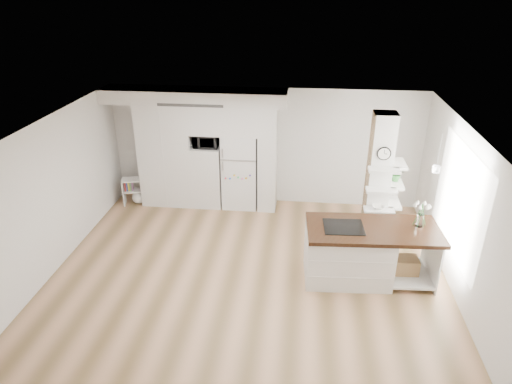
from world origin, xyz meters
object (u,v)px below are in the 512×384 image
refrigerator (240,170)px  bookshelf (136,192)px  kitchen_island (355,252)px  floor_plant_a (397,238)px

refrigerator → bookshelf: size_ratio=2.79×
kitchen_island → floor_plant_a: 1.42m
refrigerator → kitchen_island: size_ratio=0.76×
bookshelf → floor_plant_a: size_ratio=1.30×
kitchen_island → bookshelf: 5.41m
kitchen_island → floor_plant_a: size_ratio=4.77×
bookshelf → floor_plant_a: (5.76, -1.37, -0.04)m
refrigerator → bookshelf: 2.53m
refrigerator → kitchen_island: (2.38, -2.60, -0.35)m
kitchen_island → bookshelf: kitchen_island is taller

